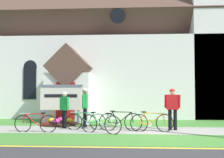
{
  "coord_description": "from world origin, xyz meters",
  "views": [
    {
      "loc": [
        -1.48,
        -9.57,
        1.67
      ],
      "look_at": [
        -2.21,
        2.88,
        2.21
      ],
      "focal_mm": 42.0,
      "sensor_mm": 36.0,
      "label": 1
    }
  ],
  "objects": [
    {
      "name": "cyclist_in_white_jersey",
      "position": [
        -4.26,
        1.92,
        0.93
      ],
      "size": [
        0.47,
        0.58,
        1.61
      ],
      "color": "black",
      "rests_on": "ground"
    },
    {
      "name": "bicycle_green",
      "position": [
        -5.14,
        0.75,
        0.37
      ],
      "size": [
        1.75,
        0.1,
        0.81
      ],
      "color": "black",
      "rests_on": "ground"
    },
    {
      "name": "church_lawn",
      "position": [
        -2.02,
        3.99,
        0.0
      ],
      "size": [
        24.0,
        2.99,
        0.01
      ],
      "primitive_type": "cube",
      "color": "#427F33",
      "rests_on": "ground"
    },
    {
      "name": "yard_deciduous_tree",
      "position": [
        -9.02,
        8.33,
        3.3
      ],
      "size": [
        4.1,
        4.1,
        4.56
      ],
      "color": "#4C3823",
      "rests_on": "ground"
    },
    {
      "name": "distant_hill",
      "position": [
        8.7,
        61.67,
        0.0
      ],
      "size": [
        99.94,
        51.49,
        25.16
      ],
      "primitive_type": "ellipsoid",
      "color": "#847A5B",
      "rests_on": "ground"
    },
    {
      "name": "bicycle_orange",
      "position": [
        -2.51,
        0.64,
        0.38
      ],
      "size": [
        1.66,
        0.7,
        0.83
      ],
      "color": "black",
      "rests_on": "ground"
    },
    {
      "name": "cyclist_in_orange_jersey",
      "position": [
        -3.39,
        2.21,
        1.04
      ],
      "size": [
        0.28,
        0.78,
        1.76
      ],
      "color": "black",
      "rests_on": "ground"
    },
    {
      "name": "bicycle_silver",
      "position": [
        -3.24,
        1.53,
        0.36
      ],
      "size": [
        1.69,
        0.26,
        0.78
      ],
      "color": "black",
      "rests_on": "ground"
    },
    {
      "name": "flower_bed",
      "position": [
        -4.76,
        2.98,
        0.1
      ],
      "size": [
        1.8,
        1.8,
        0.34
      ],
      "color": "#382319",
      "rests_on": "ground"
    },
    {
      "name": "roadside_conifer",
      "position": [
        4.39,
        10.86,
        4.66
      ],
      "size": [
        2.88,
        2.88,
        7.53
      ],
      "color": "#3D2D1E",
      "rests_on": "ground"
    },
    {
      "name": "grass_verge",
      "position": [
        -2.02,
        -0.6,
        0.0
      ],
      "size": [
        32.0,
        2.17,
        0.01
      ],
      "primitive_type": "cube",
      "color": "#427F33",
      "rests_on": "ground"
    },
    {
      "name": "bicycle_white",
      "position": [
        -1.77,
        1.33,
        0.39
      ],
      "size": [
        1.81,
        0.08,
        0.85
      ],
      "color": "black",
      "rests_on": "ground"
    },
    {
      "name": "church_building",
      "position": [
        -1.49,
        9.26,
        4.52
      ],
      "size": [
        15.26,
        9.92,
        12.67
      ],
      "color": "white",
      "rests_on": "ground"
    },
    {
      "name": "cyclist_in_green_jersey",
      "position": [
        0.42,
        1.63,
        1.03
      ],
      "size": [
        0.63,
        0.44,
        1.74
      ],
      "color": "black",
      "rests_on": "ground"
    },
    {
      "name": "ground",
      "position": [
        0.0,
        4.0,
        0.0
      ],
      "size": [
        140.0,
        140.0,
        0.0
      ],
      "primitive_type": "plane",
      "color": "#333335"
    },
    {
      "name": "curb_paint_stripe",
      "position": [
        -2.02,
        -1.83,
        0.0
      ],
      "size": [
        28.0,
        0.16,
        0.01
      ],
      "primitive_type": "cube",
      "color": "yellow",
      "rests_on": "ground"
    },
    {
      "name": "bicycle_yellow",
      "position": [
        -0.49,
        1.19,
        0.38
      ],
      "size": [
        1.77,
        0.14,
        0.84
      ],
      "color": "black",
      "rests_on": "ground"
    },
    {
      "name": "church_sign",
      "position": [
        -4.77,
        3.27,
        1.27
      ],
      "size": [
        2.19,
        0.14,
        1.95
      ],
      "color": "slate",
      "rests_on": "ground"
    },
    {
      "name": "sidewalk_slab",
      "position": [
        -2.02,
        1.49,
        0.01
      ],
      "size": [
        32.0,
        2.01,
        0.01
      ],
      "primitive_type": "cube",
      "color": "#99968E",
      "rests_on": "ground"
    }
  ]
}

